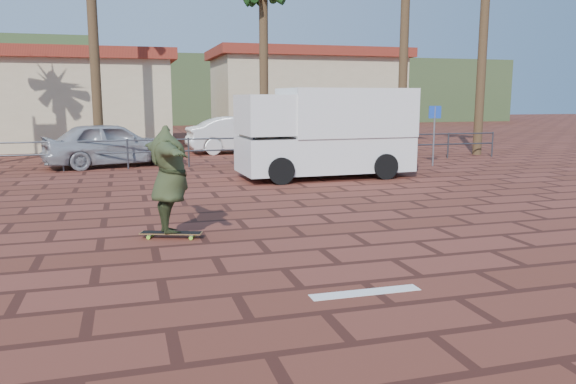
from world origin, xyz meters
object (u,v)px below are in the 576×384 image
object	(u,v)px
longboard	(171,233)
skateboarder	(169,179)
car_white	(242,135)
campervan	(326,131)
car_silver	(111,144)

from	to	relation	value
longboard	skateboarder	distance (m)	0.92
skateboarder	car_white	xyz separation A→B (m)	(4.11, 14.31, -0.24)
campervan	car_white	distance (m)	8.12
campervan	car_silver	distance (m)	7.70
longboard	campervan	distance (m)	8.14
campervan	longboard	bearing A→B (deg)	-130.91
car_silver	car_white	distance (m)	6.32
longboard	campervan	world-z (taller)	campervan
car_silver	car_white	xyz separation A→B (m)	(5.27, 3.50, -0.00)
longboard	car_silver	distance (m)	10.90
campervan	car_silver	bearing A→B (deg)	141.53
longboard	skateboarder	size ratio (longest dim) A/B	0.48
skateboarder	car_white	distance (m)	14.89
longboard	car_white	distance (m)	14.91
longboard	skateboarder	world-z (taller)	skateboarder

